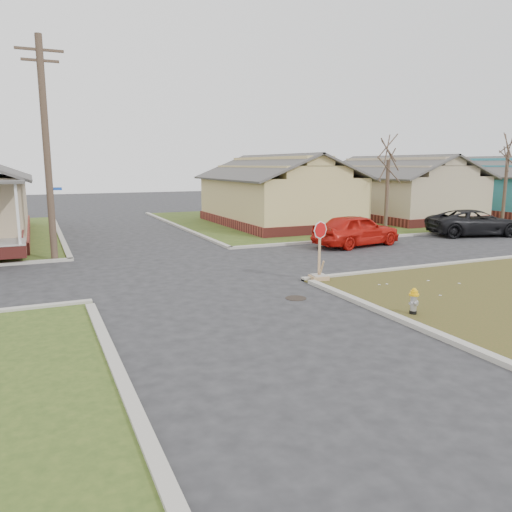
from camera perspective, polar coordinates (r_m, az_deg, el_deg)
name	(u,v)px	position (r m, az deg, el deg)	size (l,w,h in m)	color
ground	(222,302)	(14.75, -3.93, -5.30)	(120.00, 120.00, 0.00)	#242427
verge_far_right	(404,215)	(41.46, 16.52, 4.51)	(37.00, 19.00, 0.05)	#334A1A
curbs	(177,270)	(19.39, -9.03, -1.58)	(80.00, 40.00, 0.12)	#AAA69A
manhole	(296,298)	(15.19, 4.58, -4.82)	(0.64, 0.64, 0.01)	black
side_house_yellow	(277,192)	(33.38, 2.44, 7.33)	(7.60, 11.60, 4.70)	maroon
side_house_tan	(397,189)	(38.88, 15.87, 7.38)	(7.60, 11.60, 4.70)	maroon
side_house_teal	(494,187)	(45.92, 25.58, 7.17)	(7.60, 11.60, 4.70)	maroon
utility_pole	(47,147)	(22.26, -22.82, 11.36)	(1.80, 0.28, 9.00)	#3E3023
tree_mid_right	(387,196)	(30.22, 14.72, 6.60)	(0.22, 0.22, 4.20)	#3E3023
tree_far_right	(505,188)	(37.46, 26.58, 6.95)	(0.22, 0.22, 4.76)	#3E3023
fire_hydrant	(414,300)	(13.99, 17.58, -4.78)	(0.27, 0.27, 0.71)	black
stop_sign	(319,267)	(17.39, 7.23, -1.26)	(0.58, 0.57, 2.05)	tan
red_sedan	(356,230)	(25.17, 11.38, 2.93)	(1.88, 4.66, 1.59)	red
dark_pickup	(475,223)	(31.00, 23.74, 3.51)	(2.43, 5.26, 1.46)	black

